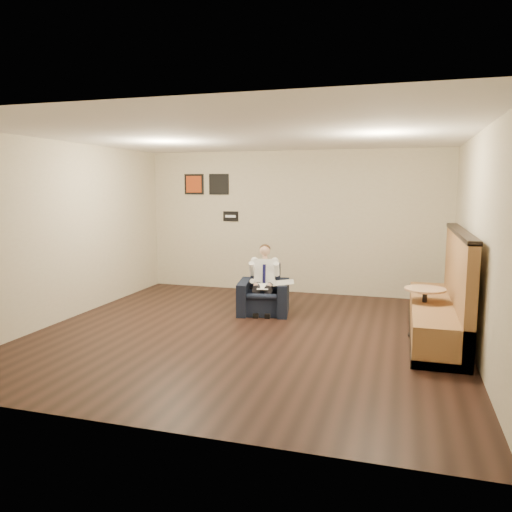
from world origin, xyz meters
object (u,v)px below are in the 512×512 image
(coffee_mug, at_px, (259,282))
(green_folder, at_px, (249,285))
(side_table, at_px, (250,296))
(smartphone, at_px, (253,283))
(seated_man, at_px, (263,282))
(armchair, at_px, (264,290))
(cafe_table, at_px, (424,313))
(banquette, at_px, (437,285))

(coffee_mug, bearing_deg, green_folder, -131.34)
(side_table, relative_size, green_folder, 1.22)
(side_table, relative_size, smartphone, 3.93)
(seated_man, xyz_separation_m, side_table, (-0.37, 0.46, -0.35))
(armchair, xyz_separation_m, smartphone, (-0.34, 0.50, -0.01))
(green_folder, height_order, coffee_mug, coffee_mug)
(coffee_mug, xyz_separation_m, cafe_table, (2.75, -1.17, -0.08))
(cafe_table, bearing_deg, green_folder, 160.87)
(cafe_table, bearing_deg, side_table, 160.34)
(armchair, bearing_deg, smartphone, 114.15)
(seated_man, height_order, side_table, seated_man)
(banquette, xyz_separation_m, cafe_table, (-0.16, -0.08, -0.39))
(green_folder, xyz_separation_m, banquette, (3.05, -0.92, 0.35))
(banquette, relative_size, cafe_table, 4.16)
(seated_man, xyz_separation_m, smartphone, (-0.36, 0.60, -0.15))
(seated_man, distance_m, banquette, 2.72)
(green_folder, bearing_deg, seated_man, -48.30)
(smartphone, height_order, cafe_table, cafe_table)
(green_folder, xyz_separation_m, smartphone, (0.03, 0.17, -0.00))
(banquette, height_order, cafe_table, banquette)
(armchair, relative_size, side_table, 1.73)
(side_table, relative_size, coffee_mug, 5.79)
(armchair, distance_m, side_table, 0.54)
(armchair, height_order, cafe_table, armchair)
(side_table, xyz_separation_m, smartphone, (0.01, 0.14, 0.20))
(green_folder, height_order, cafe_table, cafe_table)
(smartphone, relative_size, cafe_table, 0.17)
(armchair, distance_m, coffee_mug, 0.54)
(seated_man, bearing_deg, banquette, -20.65)
(cafe_table, bearing_deg, armchair, 165.12)
(armchair, xyz_separation_m, green_folder, (-0.37, 0.33, -0.00))
(green_folder, distance_m, coffee_mug, 0.22)
(armchair, height_order, smartphone, armchair)
(seated_man, relative_size, side_table, 2.30)
(armchair, xyz_separation_m, coffee_mug, (-0.23, 0.49, 0.03))
(armchair, xyz_separation_m, seated_man, (0.02, -0.10, 0.15))
(seated_man, xyz_separation_m, green_folder, (-0.39, 0.43, -0.15))
(green_folder, bearing_deg, smartphone, 81.01)
(seated_man, xyz_separation_m, cafe_table, (2.50, -0.57, -0.19))
(armchair, distance_m, green_folder, 0.50)
(banquette, bearing_deg, armchair, 167.59)
(seated_man, height_order, green_folder, seated_man)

